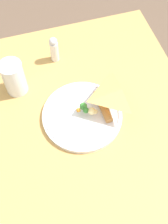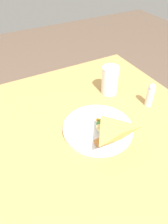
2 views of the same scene
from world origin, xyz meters
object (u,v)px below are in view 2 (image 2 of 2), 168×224
(dining_table, at_px, (55,153))
(plate_pizza, at_px, (99,128))
(milk_glass, at_px, (110,81))
(salt_shaker, at_px, (150,95))

(dining_table, height_order, plate_pizza, plate_pizza)
(dining_table, bearing_deg, milk_glass, -158.44)
(dining_table, xyz_separation_m, plate_pizza, (-0.15, 0.06, 0.11))
(dining_table, bearing_deg, plate_pizza, 159.70)
(plate_pizza, relative_size, salt_shaker, 2.46)
(milk_glass, xyz_separation_m, salt_shaker, (-0.09, 0.15, -0.01))
(plate_pizza, relative_size, milk_glass, 2.02)
(plate_pizza, xyz_separation_m, salt_shaker, (-0.26, -0.03, 0.04))
(milk_glass, bearing_deg, salt_shaker, 120.91)
(dining_table, relative_size, milk_glass, 9.10)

